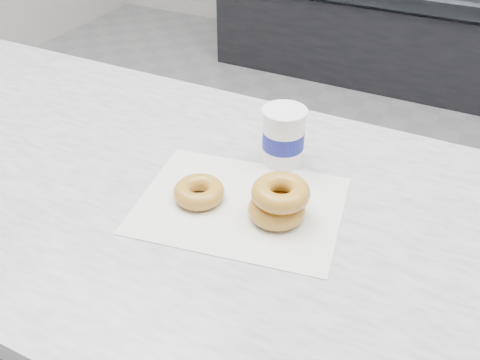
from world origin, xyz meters
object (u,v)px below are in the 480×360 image
(donut_single, at_px, (199,192))
(coffee_cup, at_px, (283,136))
(donut_stack, at_px, (279,201))
(counter, at_px, (177,342))

(donut_single, height_order, coffee_cup, coffee_cup)
(donut_single, relative_size, donut_stack, 0.72)
(donut_single, height_order, donut_stack, donut_stack)
(counter, bearing_deg, donut_stack, 2.01)
(counter, bearing_deg, coffee_cup, 44.68)
(donut_stack, distance_m, coffee_cup, 0.17)
(donut_single, xyz_separation_m, coffee_cup, (0.08, 0.17, 0.04))
(counter, distance_m, donut_single, 0.47)
(coffee_cup, bearing_deg, donut_single, -136.15)
(donut_single, bearing_deg, donut_stack, 7.00)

